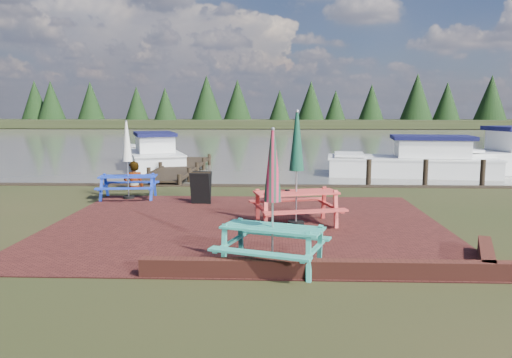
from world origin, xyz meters
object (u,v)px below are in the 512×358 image
object	(u,v)px
picnic_table_blue	(128,172)
chalkboard	(201,188)
boat_jetty	(154,156)
picnic_table_teal	(272,220)
boat_near	(415,163)
jetty	(180,168)
picnic_table_red	(296,186)
person	(133,162)

from	to	relation	value
picnic_table_blue	chalkboard	bearing A→B (deg)	-24.46
chalkboard	boat_jetty	size ratio (longest dim) A/B	0.13
picnic_table_teal	boat_jetty	xyz separation A→B (m)	(-5.99, 16.29, -0.44)
picnic_table_teal	boat_jetty	distance (m)	17.36
boat_near	jetty	bearing A→B (deg)	97.00
picnic_table_teal	boat_jetty	bearing A→B (deg)	129.42
picnic_table_red	boat_near	world-z (taller)	picnic_table_red
picnic_table_blue	picnic_table_red	bearing A→B (deg)	-40.71
boat_jetty	person	world-z (taller)	person
picnic_table_red	person	size ratio (longest dim) A/B	1.42
picnic_table_red	chalkboard	world-z (taller)	picnic_table_red
person	jetty	bearing A→B (deg)	-117.07
picnic_table_teal	person	distance (m)	9.58
picnic_table_red	picnic_table_blue	world-z (taller)	picnic_table_red
boat_near	picnic_table_teal	bearing A→B (deg)	162.43
picnic_table_blue	boat_near	size ratio (longest dim) A/B	0.32
boat_jetty	person	bearing A→B (deg)	-100.66
picnic_table_blue	jetty	distance (m)	7.01
picnic_table_red	picnic_table_teal	bearing A→B (deg)	-114.42
picnic_table_blue	chalkboard	size ratio (longest dim) A/B	2.55
chalkboard	picnic_table_red	bearing A→B (deg)	-38.42
boat_jetty	picnic_table_blue	bearing A→B (deg)	-100.22
picnic_table_red	boat_jetty	distance (m)	14.70
picnic_table_red	boat_jetty	bearing A→B (deg)	101.52
boat_jetty	jetty	bearing A→B (deg)	-77.08
jetty	picnic_table_teal	bearing A→B (deg)	-72.88
picnic_table_blue	person	xyz separation A→B (m)	(-0.39, 1.95, 0.11)
boat_jetty	boat_near	world-z (taller)	boat_jetty
picnic_table_red	jetty	bearing A→B (deg)	99.59
chalkboard	jetty	bearing A→B (deg)	111.25
jetty	picnic_table_red	bearing A→B (deg)	-65.62
picnic_table_red	person	bearing A→B (deg)	120.37
jetty	boat_jetty	world-z (taller)	boat_jetty
picnic_table_teal	boat_jetty	world-z (taller)	picnic_table_teal
picnic_table_teal	boat_near	world-z (taller)	picnic_table_teal
picnic_table_red	person	distance (m)	7.40
jetty	chalkboard	bearing A→B (deg)	-74.97
picnic_table_teal	jetty	bearing A→B (deg)	126.36
picnic_table_teal	jetty	distance (m)	14.00
chalkboard	person	xyz separation A→B (m)	(-2.67, 2.68, 0.45)
chalkboard	boat_jetty	world-z (taller)	boat_jetty
picnic_table_blue	boat_near	xyz separation A→B (m)	(10.39, 7.02, -0.44)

